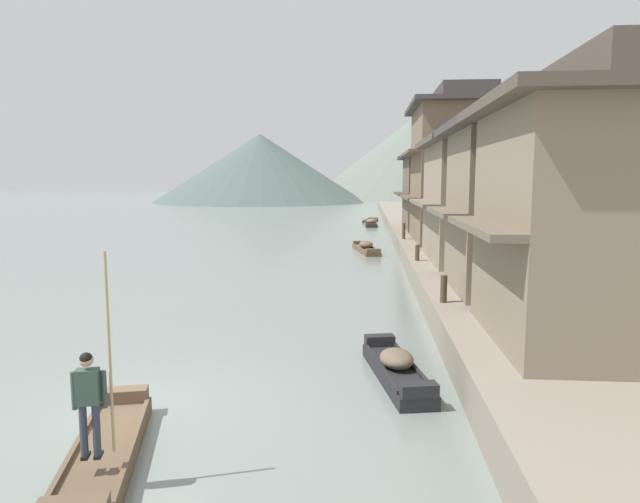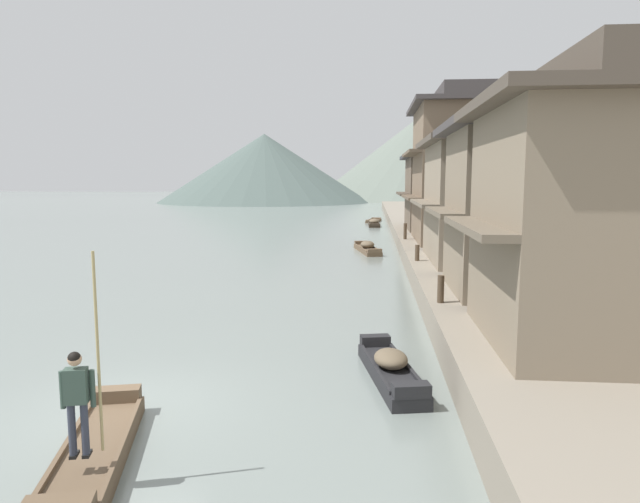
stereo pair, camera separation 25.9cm
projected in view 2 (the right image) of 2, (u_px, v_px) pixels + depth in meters
ground_plane at (130, 408)px, 11.44m from camera, size 400.00×400.00×0.00m
riverbank_right at (525, 239)px, 39.62m from camera, size 18.00×110.00×0.93m
boat_foreground_poled at (95, 453)px, 9.17m from camera, size 2.00×4.38×0.54m
boatman_person at (78, 391)px, 8.19m from camera, size 0.55×0.32×3.04m
boat_moored_nearest at (391, 369)px, 13.02m from camera, size 1.58×3.95×0.71m
boat_moored_second at (367, 248)px, 36.02m from camera, size 1.88×4.85×0.72m
boat_moored_third at (374, 223)px, 55.93m from camera, size 1.18×4.33×0.75m
boat_moored_far at (374, 221)px, 61.49m from camera, size 1.81×4.25×0.35m
house_waterfront_nearest at (610, 210)px, 12.42m from camera, size 6.29×6.23×6.14m
house_waterfront_second at (546, 200)px, 18.14m from camera, size 6.96×5.55×6.14m
house_waterfront_tall at (489, 194)px, 25.27m from camera, size 6.33×7.72×6.14m
house_waterfront_narrow at (458, 169)px, 33.46m from camera, size 5.99×8.39×8.74m
house_waterfront_far at (439, 188)px, 41.87m from camera, size 5.77×7.70×6.14m
mooring_post_dock_near at (441, 289)px, 16.87m from camera, size 0.20×0.20×0.82m
mooring_post_dock_mid at (417, 253)px, 25.58m from camera, size 0.20×0.20×0.72m
mooring_post_dock_far at (405, 231)px, 34.82m from camera, size 0.20×0.20×0.99m
hill_far_west at (434, 152)px, 131.47m from camera, size 56.94×56.94×21.78m
hill_far_centre at (265, 168)px, 115.03m from camera, size 43.05×43.05×13.74m
hill_far_east at (422, 162)px, 141.13m from camera, size 48.37×48.37×17.58m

